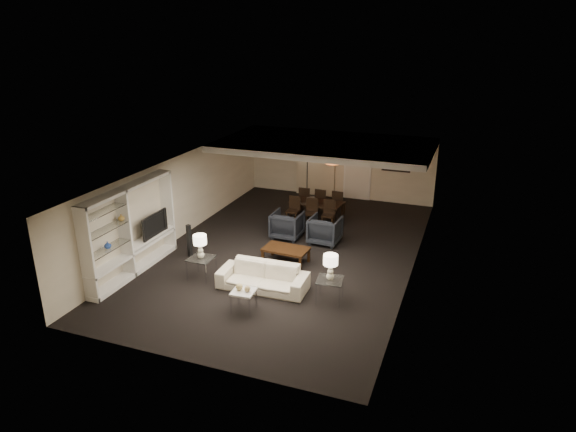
# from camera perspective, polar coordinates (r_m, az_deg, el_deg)

# --- Properties ---
(floor) EXTENTS (11.00, 11.00, 0.00)m
(floor) POSITION_cam_1_polar(r_m,az_deg,el_deg) (14.75, 0.00, -4.01)
(floor) COLOR black
(floor) RESTS_ON ground
(ceiling) EXTENTS (7.00, 11.00, 0.02)m
(ceiling) POSITION_cam_1_polar(r_m,az_deg,el_deg) (13.92, 0.00, 5.42)
(ceiling) COLOR silver
(ceiling) RESTS_ON ground
(wall_back) EXTENTS (7.00, 0.02, 2.50)m
(wall_back) POSITION_cam_1_polar(r_m,az_deg,el_deg) (19.31, 5.74, 5.71)
(wall_back) COLOR beige
(wall_back) RESTS_ON ground
(wall_front) EXTENTS (7.00, 0.02, 2.50)m
(wall_front) POSITION_cam_1_polar(r_m,az_deg,el_deg) (9.78, -11.50, -9.66)
(wall_front) COLOR beige
(wall_front) RESTS_ON ground
(wall_left) EXTENTS (0.02, 11.00, 2.50)m
(wall_left) POSITION_cam_1_polar(r_m,az_deg,el_deg) (15.79, -12.00, 2.05)
(wall_left) COLOR beige
(wall_left) RESTS_ON ground
(wall_right) EXTENTS (0.02, 11.00, 2.50)m
(wall_right) POSITION_cam_1_polar(r_m,az_deg,el_deg) (13.54, 14.02, -1.19)
(wall_right) COLOR beige
(wall_right) RESTS_ON ground
(ceiling_soffit) EXTENTS (7.00, 4.00, 0.20)m
(ceiling_soffit) POSITION_cam_1_polar(r_m,az_deg,el_deg) (17.17, 4.12, 7.88)
(ceiling_soffit) COLOR silver
(ceiling_soffit) RESTS_ON ceiling
(curtains) EXTENTS (1.50, 0.12, 2.40)m
(curtains) POSITION_cam_1_polar(r_m,az_deg,el_deg) (19.49, 3.11, 5.77)
(curtains) COLOR beige
(curtains) RESTS_ON wall_back
(door) EXTENTS (0.90, 0.05, 2.10)m
(door) POSITION_cam_1_polar(r_m,az_deg,el_deg) (19.18, 7.72, 4.91)
(door) COLOR silver
(door) RESTS_ON wall_back
(painting) EXTENTS (0.95, 0.04, 0.65)m
(painting) POSITION_cam_1_polar(r_m,az_deg,el_deg) (18.80, 11.96, 5.92)
(painting) COLOR #142D38
(painting) RESTS_ON wall_back
(media_unit) EXTENTS (0.38, 3.40, 2.35)m
(media_unit) POSITION_cam_1_polar(r_m,az_deg,el_deg) (13.72, -17.01, -1.55)
(media_unit) COLOR white
(media_unit) RESTS_ON wall_left
(pendant_light) EXTENTS (0.52, 0.52, 0.24)m
(pendant_light) POSITION_cam_1_polar(r_m,az_deg,el_deg) (17.20, 5.05, 6.23)
(pendant_light) COLOR #D8591E
(pendant_light) RESTS_ON ceiling_soffit
(sofa) EXTENTS (2.22, 0.92, 0.64)m
(sofa) POSITION_cam_1_polar(r_m,az_deg,el_deg) (12.64, -2.82, -6.80)
(sofa) COLOR beige
(sofa) RESTS_ON floor
(coffee_table) EXTENTS (1.24, 0.77, 0.43)m
(coffee_table) POSITION_cam_1_polar(r_m,az_deg,el_deg) (14.02, -0.24, -4.40)
(coffee_table) COLOR black
(coffee_table) RESTS_ON floor
(armchair_left) EXTENTS (0.88, 0.91, 0.82)m
(armchair_left) POSITION_cam_1_polar(r_m,az_deg,el_deg) (15.60, -0.09, -1.00)
(armchair_left) COLOR black
(armchair_left) RESTS_ON floor
(armchair_right) EXTENTS (0.91, 0.93, 0.82)m
(armchair_right) POSITION_cam_1_polar(r_m,az_deg,el_deg) (15.25, 4.13, -1.56)
(armchair_right) COLOR black
(armchair_right) RESTS_ON floor
(side_table_left) EXTENTS (0.61, 0.61, 0.56)m
(side_table_left) POSITION_cam_1_polar(r_m,az_deg,el_deg) (13.36, -9.57, -5.70)
(side_table_left) COLOR white
(side_table_left) RESTS_ON floor
(side_table_right) EXTENTS (0.67, 0.67, 0.56)m
(side_table_right) POSITION_cam_1_polar(r_m,az_deg,el_deg) (12.15, 4.65, -8.22)
(side_table_right) COLOR silver
(side_table_right) RESTS_ON floor
(table_lamp_left) EXTENTS (0.36, 0.36, 0.62)m
(table_lamp_left) POSITION_cam_1_polar(r_m,az_deg,el_deg) (13.11, -9.72, -3.37)
(table_lamp_left) COLOR beige
(table_lamp_left) RESTS_ON side_table_left
(table_lamp_right) EXTENTS (0.36, 0.36, 0.62)m
(table_lamp_right) POSITION_cam_1_polar(r_m,az_deg,el_deg) (11.88, 4.73, -5.71)
(table_lamp_right) COLOR #E9E4C5
(table_lamp_right) RESTS_ON side_table_right
(marble_table) EXTENTS (0.53, 0.53, 0.50)m
(marble_table) POSITION_cam_1_polar(r_m,az_deg,el_deg) (11.79, -4.94, -9.36)
(marble_table) COLOR white
(marble_table) RESTS_ON floor
(gold_gourd_a) EXTENTS (0.16, 0.16, 0.16)m
(gold_gourd_a) POSITION_cam_1_polar(r_m,az_deg,el_deg) (11.67, -5.44, -7.85)
(gold_gourd_a) COLOR tan
(gold_gourd_a) RESTS_ON marble_table
(gold_gourd_b) EXTENTS (0.14, 0.14, 0.14)m
(gold_gourd_b) POSITION_cam_1_polar(r_m,az_deg,el_deg) (11.60, -4.53, -8.07)
(gold_gourd_b) COLOR tan
(gold_gourd_b) RESTS_ON marble_table
(television) EXTENTS (1.08, 0.14, 0.62)m
(television) POSITION_cam_1_polar(r_m,az_deg,el_deg) (14.35, -14.93, -0.87)
(television) COLOR black
(television) RESTS_ON media_unit
(vase_blue) EXTENTS (0.17, 0.17, 0.18)m
(vase_blue) POSITION_cam_1_polar(r_m,az_deg,el_deg) (13.06, -19.41, -3.06)
(vase_blue) COLOR #284DB0
(vase_blue) RESTS_ON media_unit
(vase_amber) EXTENTS (0.16, 0.16, 0.17)m
(vase_amber) POSITION_cam_1_polar(r_m,az_deg,el_deg) (13.31, -18.05, -0.16)
(vase_amber) COLOR #B48A3C
(vase_amber) RESTS_ON media_unit
(floor_speaker) EXTENTS (0.13, 0.13, 0.94)m
(floor_speaker) POSITION_cam_1_polar(r_m,az_deg,el_deg) (14.57, -10.92, -2.71)
(floor_speaker) COLOR black
(floor_speaker) RESTS_ON floor
(dining_table) EXTENTS (1.80, 1.14, 0.60)m
(dining_table) POSITION_cam_1_polar(r_m,az_deg,el_deg) (17.18, 3.16, 0.62)
(dining_table) COLOR black
(dining_table) RESTS_ON floor
(chair_nl) EXTENTS (0.42, 0.42, 0.89)m
(chair_nl) POSITION_cam_1_polar(r_m,az_deg,el_deg) (16.73, 0.54, 0.63)
(chair_nl) COLOR black
(chair_nl) RESTS_ON floor
(chair_nm) EXTENTS (0.41, 0.41, 0.89)m
(chair_nm) POSITION_cam_1_polar(r_m,az_deg,el_deg) (16.55, 2.50, 0.38)
(chair_nm) COLOR black
(chair_nm) RESTS_ON floor
(chair_nr) EXTENTS (0.44, 0.44, 0.89)m
(chair_nr) POSITION_cam_1_polar(r_m,az_deg,el_deg) (16.39, 4.49, 0.13)
(chair_nr) COLOR black
(chair_nr) RESTS_ON floor
(chair_fl) EXTENTS (0.43, 0.43, 0.89)m
(chair_fl) POSITION_cam_1_polar(r_m,az_deg,el_deg) (17.89, 1.97, 1.94)
(chair_fl) COLOR black
(chair_fl) RESTS_ON floor
(chair_fm) EXTENTS (0.44, 0.44, 0.89)m
(chair_fm) POSITION_cam_1_polar(r_m,az_deg,el_deg) (17.72, 3.81, 1.72)
(chair_fm) COLOR black
(chair_fm) RESTS_ON floor
(chair_fr) EXTENTS (0.44, 0.44, 0.89)m
(chair_fr) POSITION_cam_1_polar(r_m,az_deg,el_deg) (17.57, 5.68, 1.50)
(chair_fr) COLOR black
(chair_fr) RESTS_ON floor
(floor_lamp) EXTENTS (0.26, 0.26, 1.74)m
(floor_lamp) POSITION_cam_1_polar(r_m,az_deg,el_deg) (19.45, 2.14, 4.75)
(floor_lamp) COLOR black
(floor_lamp) RESTS_ON floor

